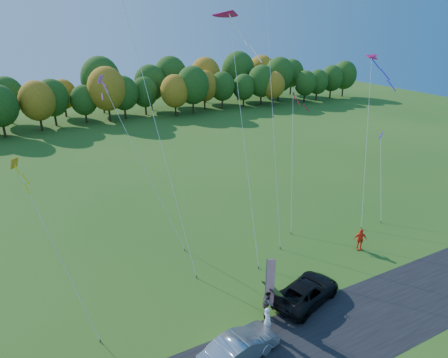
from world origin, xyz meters
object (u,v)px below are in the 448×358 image
black_suv (306,291)px  person_east (360,239)px  silver_sedan (239,348)px  feather_flag (269,281)px

black_suv → person_east: person_east is taller
silver_sedan → feather_flag: bearing=-69.6°
black_suv → person_east: (7.99, 3.06, 0.20)m
black_suv → feather_flag: (-3.13, -0.06, 1.96)m
black_suv → feather_flag: size_ratio=1.22×
person_east → feather_flag: feather_flag is taller
feather_flag → person_east: bearing=15.7°
silver_sedan → feather_flag: 4.40m
silver_sedan → person_east: 15.39m
black_suv → silver_sedan: silver_sedan is taller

